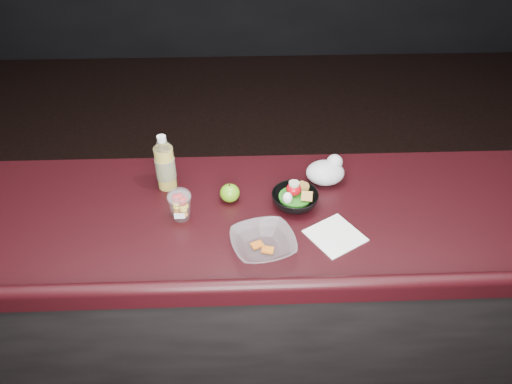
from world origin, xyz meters
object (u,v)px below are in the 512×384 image
Objects in this scene: snack_bowl at (295,198)px; green_apple at (230,193)px; takeout_bowl at (263,244)px; fruit_cup at (180,204)px; lemonade_bottle at (165,166)px.

green_apple is at bearing 171.30° from snack_bowl.
snack_bowl reaches higher than green_apple.
takeout_bowl is (-0.12, -0.22, -0.01)m from snack_bowl.
takeout_bowl is at bearing -119.15° from snack_bowl.
fruit_cup is at bearing -152.67° from green_apple.
green_apple is (0.23, -0.09, -0.06)m from lemonade_bottle.
lemonade_bottle is 1.00× the size of snack_bowl.
fruit_cup is 0.19m from green_apple.
takeout_bowl is (0.28, -0.17, -0.03)m from fruit_cup.
lemonade_bottle is at bearing 164.76° from snack_bowl.
snack_bowl is at bearing 60.85° from takeout_bowl.
lemonade_bottle reaches higher than green_apple.
fruit_cup is at bearing -69.96° from lemonade_bottle.
fruit_cup reaches higher than green_apple.
fruit_cup is 1.58× the size of green_apple.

